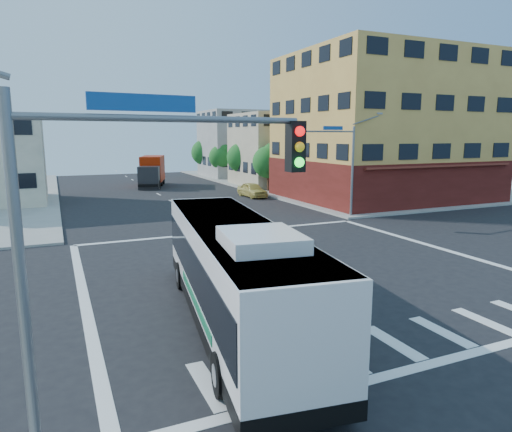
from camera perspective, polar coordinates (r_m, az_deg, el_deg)
name	(u,v)px	position (r m, az deg, el deg)	size (l,w,h in m)	color
ground	(296,270)	(21.93, 5.06, -6.74)	(120.00, 120.00, 0.00)	black
sidewalk_ne	(390,178)	(70.21, 16.41, 4.54)	(50.00, 50.00, 0.15)	gray
corner_building_ne	(384,140)	(47.63, 15.70, 9.16)	(18.10, 15.44, 14.00)	gold
building_east_near	(285,150)	(59.00, 3.64, 8.27)	(12.06, 10.06, 9.00)	#BCAF8F
building_east_far	(243,144)	(71.70, -1.58, 9.00)	(12.06, 10.06, 10.00)	#9F9F9A
signal_mast_ne	(335,154)	(34.83, 9.89, 7.70)	(7.91, 1.13, 8.07)	slate
signal_mast_sw	(132,217)	(7.91, -15.23, -0.07)	(7.91, 1.01, 8.07)	slate
street_tree_a	(269,160)	(51.36, 1.70, 7.00)	(3.60, 3.60, 5.53)	#3D2616
street_tree_b	(242,156)	(58.66, -1.70, 7.54)	(3.80, 3.80, 5.79)	#3D2616
street_tree_c	(221,156)	(66.15, -4.34, 7.55)	(3.40, 3.40, 5.29)	#3D2616
street_tree_d	(205,151)	(73.71, -6.45, 8.09)	(4.00, 4.00, 6.03)	#3D2616
transit_bus	(234,271)	(15.29, -2.82, -6.83)	(4.56, 13.27, 3.85)	black
box_truck	(152,172)	(58.58, -12.88, 5.39)	(4.81, 8.65, 3.74)	#222326
parked_car	(252,190)	(47.34, -0.47, 3.29)	(1.76, 4.38, 1.49)	#CDBC59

